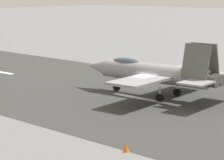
{
  "coord_description": "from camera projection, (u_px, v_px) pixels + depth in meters",
  "views": [
    {
      "loc": [
        -30.1,
        36.93,
        10.53
      ],
      "look_at": [
        0.81,
        3.37,
        2.2
      ],
      "focal_mm": 80.81,
      "sensor_mm": 36.0,
      "label": 1
    }
  ],
  "objects": [
    {
      "name": "fighter_jet",
      "position": [
        154.0,
        72.0,
        49.29
      ],
      "size": [
        16.15,
        13.8,
        5.6
      ],
      "color": "#94909A",
      "rests_on": "ground"
    },
    {
      "name": "marker_cone_near",
      "position": [
        126.0,
        148.0,
        32.83
      ],
      "size": [
        0.44,
        0.44,
        0.55
      ],
      "primitive_type": "cone",
      "color": "orange",
      "rests_on": "ground"
    },
    {
      "name": "runway_strip",
      "position": [
        142.0,
        99.0,
        48.66
      ],
      "size": [
        240.0,
        26.0,
        0.02
      ],
      "color": "#383837",
      "rests_on": "ground"
    },
    {
      "name": "ground_plane",
      "position": [
        142.0,
        99.0,
        48.67
      ],
      "size": [
        400.0,
        400.0,
        0.0
      ],
      "primitive_type": "plane",
      "color": "slate"
    }
  ]
}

